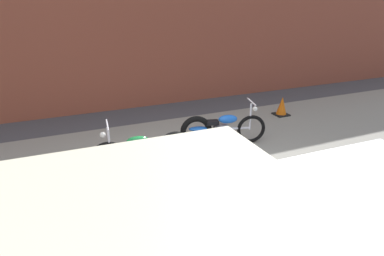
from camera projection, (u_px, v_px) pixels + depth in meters
The scene contains 6 objects.
ground_plane at pixel (192, 185), 5.94m from camera, with size 80.00×80.00×0.00m, color #47474C.
sidewalk_slab at pixel (162, 148), 7.43m from camera, with size 36.00×3.50×0.01m, color gray.
brick_building_wall at pixel (122, 27), 9.50m from camera, with size 36.00×0.50×4.83m, color brown.
motorcycle_green at pixel (150, 150), 6.40m from camera, with size 2.00×0.60×1.03m.
motorcycle_blue at pixel (217, 129), 7.47m from camera, with size 1.97×0.76×1.03m.
traffic_cone at pixel (282, 107), 9.48m from camera, with size 0.40×0.40×0.55m.
Camera 1 is at (-2.02, -4.73, 3.14)m, focal length 30.52 mm.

